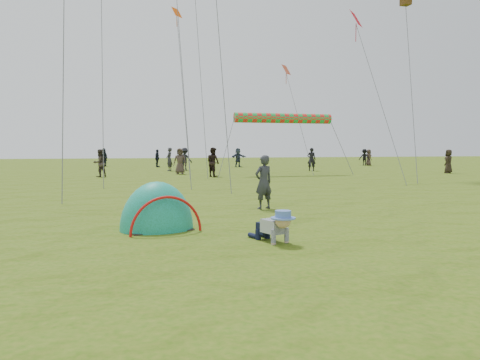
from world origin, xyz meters
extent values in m
plane|color=#2F590B|center=(0.00, 0.00, 0.00)|extent=(140.00, 140.00, 0.00)
ellipsoid|color=#147442|center=(-3.02, 1.41, 0.00)|extent=(1.88, 1.67, 2.08)
imported|color=#2D2F36|center=(0.25, 3.99, 0.78)|extent=(0.65, 0.52, 1.55)
imported|color=#2A282F|center=(0.17, 26.65, 0.88)|extent=(0.67, 0.76, 1.75)
imported|color=#362D28|center=(-4.70, 20.45, 0.83)|extent=(1.02, 0.97, 1.66)
imported|color=#42332E|center=(0.36, 22.25, 0.86)|extent=(0.96, 0.76, 1.72)
imported|color=#293246|center=(7.01, 32.17, 0.86)|extent=(1.66, 1.05, 1.71)
imported|color=#21212B|center=(-4.73, 37.22, 0.85)|extent=(0.74, 0.69, 1.70)
imported|color=black|center=(-4.71, 36.77, 0.80)|extent=(0.84, 1.00, 1.60)
imported|color=black|center=(19.73, 32.05, 0.81)|extent=(1.19, 1.09, 1.61)
imported|color=black|center=(18.27, 18.40, 0.82)|extent=(0.74, 0.92, 1.63)
imported|color=black|center=(10.53, 23.86, 0.87)|extent=(0.76, 0.67, 1.74)
imported|color=black|center=(1.89, 18.82, 0.88)|extent=(0.99, 1.07, 1.77)
imported|color=black|center=(-0.08, 33.78, 0.80)|extent=(0.73, 1.01, 1.59)
imported|color=black|center=(1.41, 27.13, 0.87)|extent=(1.29, 1.02, 1.75)
imported|color=#46342E|center=(20.30, 32.22, 0.79)|extent=(0.92, 0.82, 1.58)
cylinder|color=red|center=(6.76, 19.86, 3.65)|extent=(6.53, 0.64, 0.64)
plane|color=red|center=(9.26, 15.14, 8.90)|extent=(1.06, 1.06, 0.86)
plane|color=#C54728|center=(8.30, 23.47, 7.38)|extent=(0.87, 0.87, 0.71)
plane|color=#F25002|center=(0.24, 22.20, 10.50)|extent=(0.77, 0.77, 0.62)
camera|label=1|loc=(-3.91, -8.74, 1.77)|focal=35.00mm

